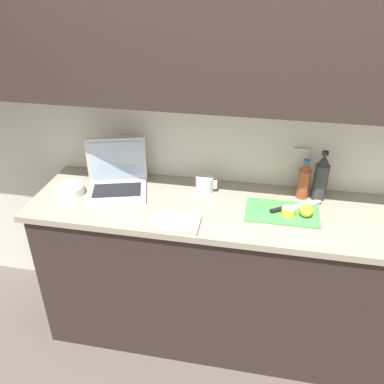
{
  "coord_description": "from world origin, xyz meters",
  "views": [
    {
      "loc": [
        0.02,
        -1.79,
        2.04
      ],
      "look_at": [
        -0.32,
        -0.01,
        1.0
      ],
      "focal_mm": 38.0,
      "sensor_mm": 36.0,
      "label": 1
    }
  ],
  "objects_px": {
    "cutting_board": "(282,213)",
    "bottle_oil_tall": "(304,180)",
    "laptop": "(117,179)",
    "measuring_cup": "(205,184)",
    "bottle_green_soda": "(321,178)",
    "knife": "(287,208)",
    "lemon_whole_beside": "(306,210)",
    "lemon_half_cut": "(288,211)",
    "bowl_white": "(69,190)"
  },
  "relations": [
    {
      "from": "cutting_board",
      "to": "bottle_green_soda",
      "type": "bearing_deg",
      "value": 45.56
    },
    {
      "from": "laptop",
      "to": "bottle_green_soda",
      "type": "distance_m",
      "value": 1.1
    },
    {
      "from": "knife",
      "to": "lemon_half_cut",
      "type": "distance_m",
      "value": 0.05
    },
    {
      "from": "knife",
      "to": "measuring_cup",
      "type": "relative_size",
      "value": 2.3
    },
    {
      "from": "cutting_board",
      "to": "bottle_oil_tall",
      "type": "distance_m",
      "value": 0.24
    },
    {
      "from": "lemon_whole_beside",
      "to": "bottle_oil_tall",
      "type": "distance_m",
      "value": 0.21
    },
    {
      "from": "lemon_half_cut",
      "to": "bottle_oil_tall",
      "type": "height_order",
      "value": "bottle_oil_tall"
    },
    {
      "from": "bottle_oil_tall",
      "to": "measuring_cup",
      "type": "bearing_deg",
      "value": -175.77
    },
    {
      "from": "cutting_board",
      "to": "lemon_half_cut",
      "type": "xyz_separation_m",
      "value": [
        0.03,
        -0.01,
        0.02
      ]
    },
    {
      "from": "laptop",
      "to": "bottle_green_soda",
      "type": "relative_size",
      "value": 1.39
    },
    {
      "from": "cutting_board",
      "to": "measuring_cup",
      "type": "distance_m",
      "value": 0.45
    },
    {
      "from": "lemon_whole_beside",
      "to": "bottle_green_soda",
      "type": "distance_m",
      "value": 0.23
    },
    {
      "from": "cutting_board",
      "to": "measuring_cup",
      "type": "bearing_deg",
      "value": 160.26
    },
    {
      "from": "knife",
      "to": "bottle_oil_tall",
      "type": "distance_m",
      "value": 0.19
    },
    {
      "from": "bowl_white",
      "to": "laptop",
      "type": "bearing_deg",
      "value": 23.79
    },
    {
      "from": "laptop",
      "to": "measuring_cup",
      "type": "relative_size",
      "value": 3.24
    },
    {
      "from": "laptop",
      "to": "measuring_cup",
      "type": "bearing_deg",
      "value": -7.97
    },
    {
      "from": "laptop",
      "to": "bottle_oil_tall",
      "type": "height_order",
      "value": "laptop"
    },
    {
      "from": "bottle_green_soda",
      "to": "measuring_cup",
      "type": "xyz_separation_m",
      "value": [
        -0.61,
        -0.04,
        -0.08
      ]
    },
    {
      "from": "knife",
      "to": "measuring_cup",
      "type": "bearing_deg",
      "value": 131.72
    },
    {
      "from": "cutting_board",
      "to": "bottle_oil_tall",
      "type": "relative_size",
      "value": 1.67
    },
    {
      "from": "knife",
      "to": "lemon_whole_beside",
      "type": "height_order",
      "value": "lemon_whole_beside"
    },
    {
      "from": "lemon_whole_beside",
      "to": "cutting_board",
      "type": "bearing_deg",
      "value": 172.93
    },
    {
      "from": "lemon_half_cut",
      "to": "bowl_white",
      "type": "height_order",
      "value": "bowl_white"
    },
    {
      "from": "cutting_board",
      "to": "bottle_oil_tall",
      "type": "bearing_deg",
      "value": 61.66
    },
    {
      "from": "laptop",
      "to": "cutting_board",
      "type": "xyz_separation_m",
      "value": [
        0.91,
        -0.08,
        -0.06
      ]
    },
    {
      "from": "cutting_board",
      "to": "measuring_cup",
      "type": "xyz_separation_m",
      "value": [
        -0.42,
        0.15,
        0.04
      ]
    },
    {
      "from": "lemon_half_cut",
      "to": "bottle_green_soda",
      "type": "distance_m",
      "value": 0.28
    },
    {
      "from": "knife",
      "to": "lemon_whole_beside",
      "type": "bearing_deg",
      "value": -62.72
    },
    {
      "from": "measuring_cup",
      "to": "laptop",
      "type": "bearing_deg",
      "value": -171.83
    },
    {
      "from": "laptop",
      "to": "measuring_cup",
      "type": "xyz_separation_m",
      "value": [
        0.48,
        0.07,
        -0.02
      ]
    },
    {
      "from": "cutting_board",
      "to": "bottle_green_soda",
      "type": "height_order",
      "value": "bottle_green_soda"
    },
    {
      "from": "bowl_white",
      "to": "knife",
      "type": "bearing_deg",
      "value": 2.82
    },
    {
      "from": "knife",
      "to": "lemon_whole_beside",
      "type": "relative_size",
      "value": 4.04
    },
    {
      "from": "laptop",
      "to": "lemon_whole_beside",
      "type": "distance_m",
      "value": 1.02
    },
    {
      "from": "laptop",
      "to": "lemon_half_cut",
      "type": "relative_size",
      "value": 5.41
    },
    {
      "from": "knife",
      "to": "bottle_green_soda",
      "type": "distance_m",
      "value": 0.25
    },
    {
      "from": "lemon_whole_beside",
      "to": "bottle_green_soda",
      "type": "xyz_separation_m",
      "value": [
        0.07,
        0.2,
        0.08
      ]
    },
    {
      "from": "knife",
      "to": "bottle_oil_tall",
      "type": "bearing_deg",
      "value": 29.67
    },
    {
      "from": "bottle_green_soda",
      "to": "measuring_cup",
      "type": "distance_m",
      "value": 0.62
    },
    {
      "from": "laptop",
      "to": "knife",
      "type": "bearing_deg",
      "value": -19.06
    },
    {
      "from": "bottle_oil_tall",
      "to": "measuring_cup",
      "type": "height_order",
      "value": "bottle_oil_tall"
    },
    {
      "from": "cutting_board",
      "to": "bottle_green_soda",
      "type": "relative_size",
      "value": 1.34
    },
    {
      "from": "laptop",
      "to": "knife",
      "type": "distance_m",
      "value": 0.93
    },
    {
      "from": "cutting_board",
      "to": "bottle_green_soda",
      "type": "xyz_separation_m",
      "value": [
        0.19,
        0.19,
        0.12
      ]
    },
    {
      "from": "lemon_half_cut",
      "to": "bowl_white",
      "type": "bearing_deg",
      "value": -179.54
    },
    {
      "from": "lemon_half_cut",
      "to": "bowl_white",
      "type": "distance_m",
      "value": 1.17
    },
    {
      "from": "bottle_green_soda",
      "to": "bottle_oil_tall",
      "type": "height_order",
      "value": "bottle_green_soda"
    },
    {
      "from": "laptop",
      "to": "bottle_oil_tall",
      "type": "bearing_deg",
      "value": -10.02
    },
    {
      "from": "measuring_cup",
      "to": "bottle_oil_tall",
      "type": "bearing_deg",
      "value": 4.23
    }
  ]
}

